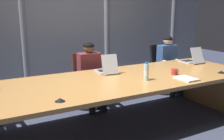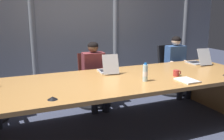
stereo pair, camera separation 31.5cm
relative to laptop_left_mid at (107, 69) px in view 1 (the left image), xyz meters
The scene contains 14 objects.
ground_plane 0.87m from the laptop_left_mid, 89.60° to the right, with size 14.35×14.35×0.00m, color #383D51.
conference_table 0.43m from the laptop_left_mid, 89.60° to the right, with size 4.12×1.38×0.73m.
curtain_backdrop 1.86m from the laptop_left_mid, 89.85° to the left, with size 7.18×0.17×2.70m.
laptop_left_mid is the anchor object (origin of this frame).
laptop_center 1.71m from the laptop_left_mid, ahead, with size 0.26×0.44×0.29m.
office_chair_left_mid 0.82m from the laptop_left_mid, 90.91° to the left, with size 0.60×0.60×0.90m.
office_chair_center 1.87m from the laptop_left_mid, 22.26° to the left, with size 0.60×0.61×0.96m.
person_left_mid 0.55m from the laptop_left_mid, 92.90° to the left, with size 0.39×0.56×1.13m.
person_center 1.77m from the laptop_left_mid, 17.41° to the left, with size 0.41×0.57×1.16m.
water_bottle_primary 0.69m from the laptop_left_mid, 66.83° to the right, with size 0.07×0.07×0.25m.
coffee_mug_near 1.00m from the laptop_left_mid, 35.16° to the right, with size 0.13×0.08×0.09m.
conference_mic_left_side 1.33m from the laptop_left_mid, 138.31° to the right, with size 0.11×0.11×0.04m, color black.
conference_mic_right_side 1.73m from the laptop_left_mid, 28.99° to the right, with size 0.11×0.11×0.04m, color black.
spiral_notepad 1.16m from the laptop_left_mid, 47.27° to the right, with size 0.22×0.31×0.03m.
Camera 1 is at (-1.69, -2.92, 1.63)m, focal length 40.61 mm.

